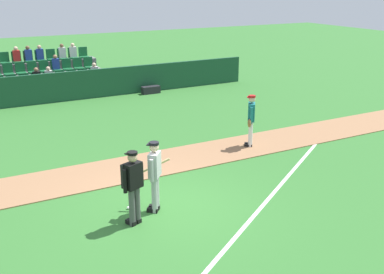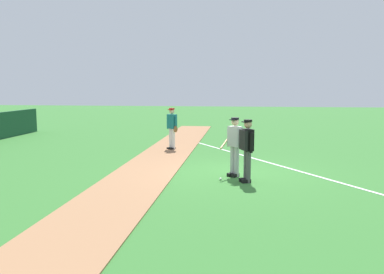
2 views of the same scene
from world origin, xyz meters
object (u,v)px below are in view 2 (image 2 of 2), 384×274
umpire_home_plate (247,147)px  baseball (220,179)px  batter_grey_jersey (234,144)px  runner_teal_jersey (172,127)px

umpire_home_plate → baseball: umpire_home_plate is taller
batter_grey_jersey → baseball: (-0.56, 0.38, -0.93)m
umpire_home_plate → baseball: bearing=80.7°
batter_grey_jersey → baseball: bearing=146.1°
runner_teal_jersey → baseball: size_ratio=23.78×
batter_grey_jersey → umpire_home_plate: bearing=-152.6°
batter_grey_jersey → umpire_home_plate: (-0.68, -0.35, 0.03)m
batter_grey_jersey → baseball: 1.15m
umpire_home_plate → baseball: 1.21m
batter_grey_jersey → baseball: size_ratio=23.78×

